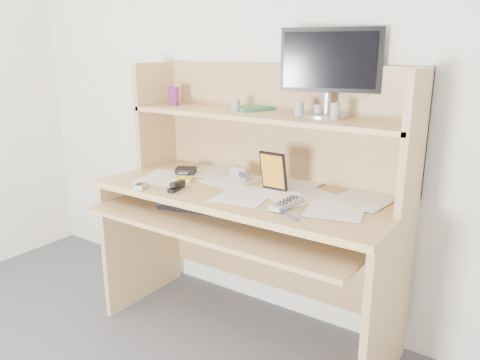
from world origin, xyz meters
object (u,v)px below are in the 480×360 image
Objects in this scene: desk at (255,197)px; keyboard at (205,207)px; tv_remote at (287,203)px; monitor at (330,70)px; game_case at (273,171)px.

keyboard is at bearing -131.71° from desk.
keyboard is 2.36× the size of tv_remote.
monitor is at bearing 92.87° from tv_remote.
game_case is 0.41× the size of monitor.
keyboard is at bearing -151.25° from game_case.
game_case is at bearing 139.26° from tv_remote.
game_case is (0.12, -0.04, 0.15)m from desk.
keyboard is (-0.16, -0.18, -0.03)m from desk.
monitor is (0.01, 0.34, 0.52)m from tv_remote.
desk is 0.24m from keyboard.
keyboard is 0.36m from game_case.
game_case reaches higher than keyboard.
tv_remote is (0.28, -0.19, 0.07)m from desk.
monitor is at bearing 22.20° from keyboard.
tv_remote is at bearing -43.40° from game_case.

